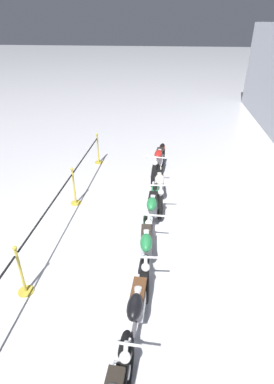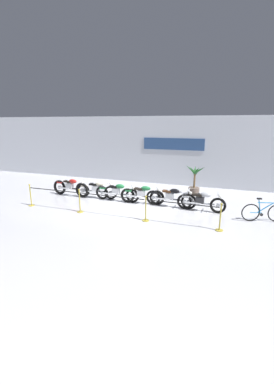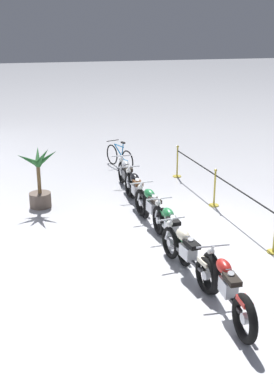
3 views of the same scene
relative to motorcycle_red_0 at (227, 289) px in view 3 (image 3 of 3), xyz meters
name	(u,v)px [view 3 (image 3 of 3)]	position (x,y,z in m)	size (l,w,h in m)	color
ground_plane	(183,232)	(3.46, -0.60, -0.48)	(120.00, 120.00, 0.00)	silver
motorcycle_red_0	(227,289)	(0.00, 0.00, 0.00)	(2.28, 0.62, 0.97)	black
motorcycle_cream_1	(187,252)	(1.52, 0.10, -0.01)	(2.22, 0.62, 0.93)	black
motorcycle_green_2	(170,229)	(2.71, 0.01, -0.02)	(2.36, 0.62, 0.93)	black
motorcycle_green_3	(152,208)	(4.04, -0.01, -0.02)	(2.18, 0.62, 0.94)	black
motorcycle_black_4	(136,190)	(5.44, -0.01, -0.01)	(2.41, 0.62, 0.93)	black
motorcycle_silver_5	(127,176)	(6.84, -0.13, -0.02)	(2.15, 0.62, 0.92)	black
bicycle	(120,157)	(9.31, -0.55, -0.09)	(1.68, 0.64, 0.97)	black
potted_palm_left_of_row	(39,182)	(6.16, 2.50, 0.22)	(1.08, 1.09, 1.68)	brown
stanchion_far_left	(270,218)	(2.13, -2.08, 0.24)	(8.60, 0.28, 1.05)	gold
stanchion_mid_right	(214,193)	(4.90, -2.08, -0.12)	(0.28, 0.28, 1.05)	gold
stanchion_far_right	(177,166)	(7.72, -2.08, -0.12)	(0.28, 0.28, 1.05)	gold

